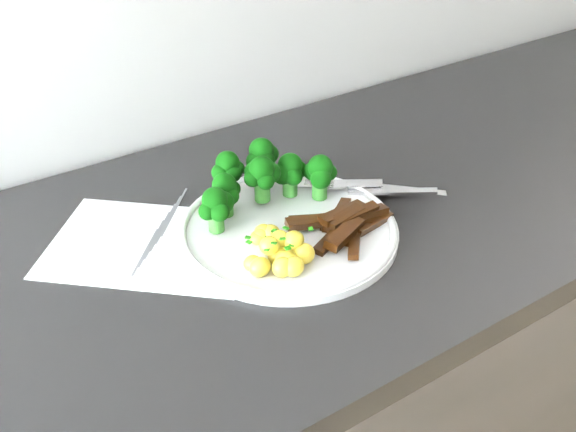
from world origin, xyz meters
name	(u,v)px	position (x,y,z in m)	size (l,w,h in m)	color
recipe_paper	(151,244)	(-0.13, 1.72, 0.93)	(0.33, 0.32, 0.00)	white
plate	(288,229)	(0.04, 1.64, 0.94)	(0.30, 0.30, 0.02)	silver
broccoli	(259,176)	(0.04, 1.72, 0.98)	(0.22, 0.12, 0.08)	#27621D
potatoes	(279,251)	(-0.01, 1.59, 0.95)	(0.10, 0.11, 0.04)	gold
beef_strips	(344,222)	(0.10, 1.60, 0.95)	(0.15, 0.12, 0.03)	black
fork	(373,189)	(0.19, 1.64, 0.95)	(0.15, 0.14, 0.02)	silver
knife	(391,190)	(0.23, 1.64, 0.94)	(0.18, 0.15, 0.02)	silver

